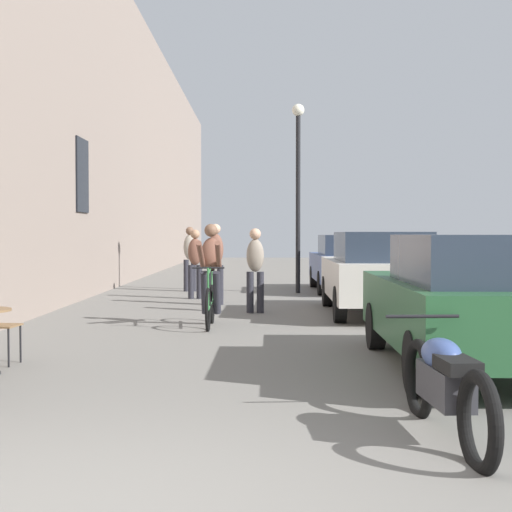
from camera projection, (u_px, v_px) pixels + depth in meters
name	position (u px, v px, depth m)	size (l,w,h in m)	color
building_facade_left	(79.00, 108.00, 17.84)	(0.54, 68.00, 9.15)	gray
cyclist_on_bicycle	(211.00, 278.00, 12.38)	(0.52, 1.76, 1.74)	black
pedestrian_near	(255.00, 265.00, 14.39)	(0.35, 0.25, 1.65)	#26262D
pedestrian_mid	(216.00, 259.00, 16.03)	(0.38, 0.30, 1.76)	#26262D
pedestrian_far	(195.00, 260.00, 17.54)	(0.35, 0.25, 1.64)	#26262D
pedestrian_furthest	(190.00, 255.00, 19.81)	(0.35, 0.26, 1.73)	#26262D
street_lamp	(298.00, 173.00, 19.18)	(0.32, 0.32, 4.90)	black
parked_car_nearest	(468.00, 300.00, 8.32)	(1.88, 4.33, 1.53)	#23512D
parked_car_second	(377.00, 272.00, 14.13)	(1.94, 4.46, 1.58)	beige
parked_car_third	(348.00, 262.00, 19.78)	(1.80, 4.25, 1.51)	#384C84
parked_motorcycle	(446.00, 385.00, 5.58)	(0.62, 2.15, 0.92)	black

